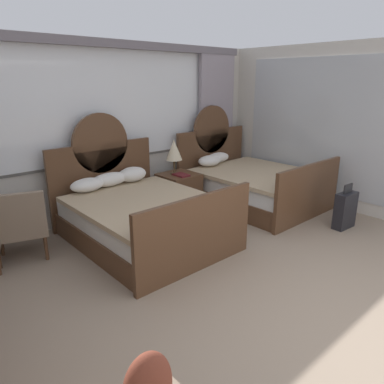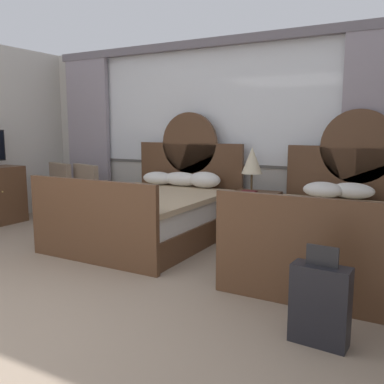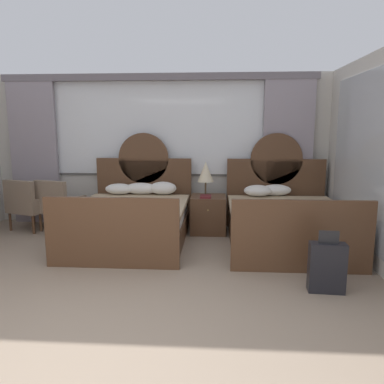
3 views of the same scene
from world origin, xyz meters
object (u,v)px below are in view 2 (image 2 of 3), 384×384
armchair_by_window_centre (72,188)px  armchair_by_window_left (97,191)px  nightstand_between_beds (253,217)px  table_lamp_on_nightstand (252,161)px  book_on_nightstand (247,193)px  bed_near_window (152,212)px  bed_near_mirror (339,235)px  suitcase_on_floor (320,304)px

armchair_by_window_centre → armchair_by_window_left: bearing=-0.0°
nightstand_between_beds → table_lamp_on_nightstand: size_ratio=1.08×
table_lamp_on_nightstand → book_on_nightstand: (0.01, -0.17, -0.38)m
bed_near_window → book_on_nightstand: bearing=23.1°
bed_near_mirror → table_lamp_on_nightstand: (-1.21, 0.66, 0.67)m
nightstand_between_beds → book_on_nightstand: 0.35m
bed_near_mirror → table_lamp_on_nightstand: size_ratio=3.80×
suitcase_on_floor → bed_near_window: bearing=146.3°
armchair_by_window_centre → suitcase_on_floor: (4.42, -2.19, -0.19)m
bed_near_mirror → armchair_by_window_left: (-3.72, 0.55, 0.12)m
book_on_nightstand → armchair_by_window_left: (-2.52, 0.06, -0.17)m
nightstand_between_beds → book_on_nightstand: book_on_nightstand is taller
nightstand_between_beds → armchair_by_window_left: 2.56m
table_lamp_on_nightstand → armchair_by_window_centre: size_ratio=0.65×
bed_near_window → armchair_by_window_left: bearing=159.0°
bed_near_mirror → table_lamp_on_nightstand: bearing=151.4°
nightstand_between_beds → bed_near_mirror: bearing=-27.6°
bed_near_window → suitcase_on_floor: (2.49, -1.66, -0.08)m
armchair_by_window_left → armchair_by_window_centre: same height
bed_near_window → book_on_nightstand: size_ratio=8.42×
nightstand_between_beds → suitcase_on_floor: suitcase_on_floor is taller
suitcase_on_floor → armchair_by_window_centre: bearing=153.6°
table_lamp_on_nightstand → suitcase_on_floor: size_ratio=0.85×
armchair_by_window_centre → bed_near_window: bearing=-15.5°
nightstand_between_beds → armchair_by_window_centre: (-3.10, -0.06, 0.16)m
bed_near_window → book_on_nightstand: bed_near_window is taller
bed_near_mirror → suitcase_on_floor: (0.16, -1.65, -0.07)m
table_lamp_on_nightstand → bed_near_mirror: bearing=-28.6°
table_lamp_on_nightstand → book_on_nightstand: 0.42m
table_lamp_on_nightstand → armchair_by_window_left: table_lamp_on_nightstand is taller
bed_near_window → book_on_nightstand: 1.25m
armchair_by_window_left → suitcase_on_floor: (3.88, -2.19, -0.19)m
table_lamp_on_nightstand → book_on_nightstand: size_ratio=2.21×
bed_near_mirror → book_on_nightstand: bed_near_mirror is taller
book_on_nightstand → suitcase_on_floor: (1.37, -2.14, -0.36)m
bed_near_mirror → armchair_by_window_centre: bearing=172.7°
book_on_nightstand → suitcase_on_floor: suitcase_on_floor is taller
book_on_nightstand → armchair_by_window_centre: bearing=178.9°
bed_near_window → table_lamp_on_nightstand: 1.45m
table_lamp_on_nightstand → suitcase_on_floor: (1.37, -2.31, -0.74)m
table_lamp_on_nightstand → armchair_by_window_centre: 3.10m
bed_near_window → armchair_by_window_left: bed_near_window is taller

